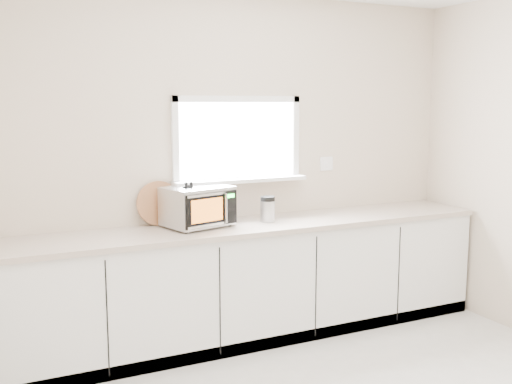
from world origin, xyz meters
TOP-DOWN VIEW (x-y plane):
  - back_wall at (0.00, 2.00)m, footprint 4.00×0.17m
  - cabinets at (0.00, 1.70)m, footprint 3.92×0.60m
  - countertop at (0.00, 1.69)m, footprint 3.92×0.64m
  - microwave at (-0.43, 1.76)m, footprint 0.55×0.48m
  - knife_block at (-0.51, 1.79)m, footprint 0.12×0.24m
  - cutting_board at (-0.68, 1.94)m, footprint 0.34×0.08m
  - coffee_grinder at (0.13, 1.70)m, footprint 0.12×0.12m

SIDE VIEW (x-z plane):
  - cabinets at x=0.00m, z-range 0.00..0.88m
  - countertop at x=0.00m, z-range 0.88..0.92m
  - coffee_grinder at x=0.13m, z-range 0.92..1.12m
  - knife_block at x=-0.51m, z-range 0.89..1.24m
  - microwave at x=-0.43m, z-range 0.93..1.23m
  - cutting_board at x=-0.68m, z-range 0.92..1.26m
  - back_wall at x=0.00m, z-range 0.01..2.71m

